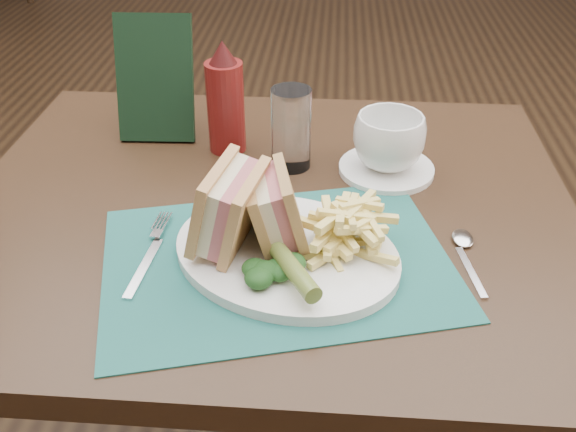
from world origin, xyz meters
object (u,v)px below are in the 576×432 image
at_px(table_main, 271,376).
at_px(ketchup_bottle, 225,97).
at_px(sandwich_half_b, 258,209).
at_px(plate, 286,253).
at_px(sandwich_half_a, 213,204).
at_px(drinking_glass, 291,129).
at_px(coffee_cup, 389,142).
at_px(saucer, 386,169).
at_px(check_presenter, 155,78).
at_px(placemat, 277,262).

height_order(table_main, ketchup_bottle, ketchup_bottle).
distance_m(sandwich_half_b, ketchup_bottle, 0.30).
xyz_separation_m(plate, sandwich_half_a, (-0.09, 0.01, 0.07)).
bearing_deg(drinking_glass, ketchup_bottle, 155.99).
xyz_separation_m(table_main, sandwich_half_b, (0.00, -0.12, 0.44)).
distance_m(sandwich_half_a, ketchup_bottle, 0.29).
bearing_deg(coffee_cup, saucer, 0.00).
xyz_separation_m(plate, ketchup_bottle, (-0.12, 0.29, 0.08)).
bearing_deg(sandwich_half_b, drinking_glass, 72.00).
height_order(sandwich_half_a, check_presenter, check_presenter).
bearing_deg(check_presenter, table_main, -47.15).
height_order(coffee_cup, ketchup_bottle, ketchup_bottle).
xyz_separation_m(table_main, plate, (0.04, -0.13, 0.38)).
relative_size(placemat, drinking_glass, 3.38).
bearing_deg(drinking_glass, sandwich_half_b, -96.12).
relative_size(table_main, drinking_glass, 6.92).
xyz_separation_m(saucer, drinking_glass, (-0.15, 0.01, 0.06)).
relative_size(saucer, check_presenter, 0.72).
bearing_deg(drinking_glass, saucer, -3.48).
bearing_deg(placemat, drinking_glass, 90.08).
relative_size(sandwich_half_a, check_presenter, 0.55).
height_order(saucer, check_presenter, check_presenter).
bearing_deg(saucer, table_main, -150.48).
height_order(table_main, plate, plate).
distance_m(table_main, check_presenter, 0.56).
bearing_deg(sandwich_half_b, ketchup_bottle, 94.84).
xyz_separation_m(plate, saucer, (0.14, 0.24, -0.00)).
xyz_separation_m(table_main, saucer, (0.18, 0.10, 0.38)).
bearing_deg(sandwich_half_a, placemat, 0.27).
distance_m(saucer, coffee_cup, 0.05).
distance_m(placemat, plate, 0.02).
distance_m(plate, saucer, 0.27).
height_order(sandwich_half_a, ketchup_bottle, ketchup_bottle).
height_order(saucer, coffee_cup, coffee_cup).
bearing_deg(table_main, placemat, -79.08).
xyz_separation_m(placemat, plate, (0.01, 0.01, 0.01)).
xyz_separation_m(table_main, placemat, (0.03, -0.14, 0.38)).
distance_m(coffee_cup, check_presenter, 0.40).
bearing_deg(sandwich_half_a, table_main, 77.68).
bearing_deg(coffee_cup, sandwich_half_a, -135.79).
bearing_deg(sandwich_half_b, saucer, 39.77).
bearing_deg(table_main, sandwich_half_a, -113.48).
bearing_deg(check_presenter, ketchup_bottle, -22.93).
bearing_deg(drinking_glass, coffee_cup, -3.48).
xyz_separation_m(saucer, check_presenter, (-0.39, 0.11, 0.10)).
bearing_deg(sandwich_half_a, plate, 6.24).
bearing_deg(coffee_cup, placemat, -121.94).
bearing_deg(check_presenter, saucer, -17.56).
distance_m(sandwich_half_a, sandwich_half_b, 0.06).
relative_size(plate, sandwich_half_a, 2.59).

